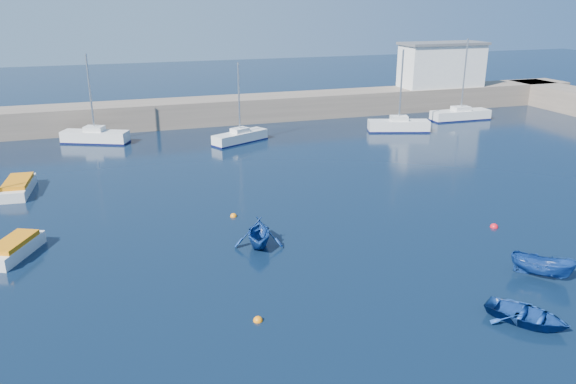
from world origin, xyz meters
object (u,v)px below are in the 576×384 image
object	(u,v)px
dinghy_center	(527,315)
sailboat_7	(399,125)
sailboat_6	(240,137)
dinghy_left	(259,232)
sailboat_5	(95,136)
harbor_office	(442,66)
motorboat_2	(18,187)
dinghy_right	(543,267)
motorboat_1	(15,248)
sailboat_8	(460,115)

from	to	relation	value
dinghy_center	sailboat_7	bearing A→B (deg)	35.27
sailboat_6	dinghy_left	size ratio (longest dim) A/B	2.40
sailboat_5	dinghy_left	world-z (taller)	sailboat_5
dinghy_center	dinghy_left	world-z (taller)	dinghy_left
harbor_office	dinghy_left	size ratio (longest dim) A/B	3.22
dinghy_left	sailboat_5	bearing A→B (deg)	123.19
harbor_office	sailboat_7	distance (m)	15.85
motorboat_2	dinghy_center	bearing A→B (deg)	-43.74
dinghy_left	dinghy_right	distance (m)	14.45
harbor_office	dinghy_center	xyz separation A→B (m)	(-23.71, -43.78, -4.75)
sailboat_7	dinghy_center	distance (m)	35.78
harbor_office	sailboat_7	world-z (taller)	sailboat_7
harbor_office	motorboat_1	distance (m)	54.13
sailboat_6	dinghy_center	distance (m)	34.30
sailboat_8	dinghy_left	distance (m)	39.67
dinghy_center	dinghy_right	world-z (taller)	dinghy_right
motorboat_1	sailboat_5	bearing A→B (deg)	105.53
sailboat_5	dinghy_center	bearing A→B (deg)	-131.62
motorboat_1	dinghy_center	distance (m)	25.29
sailboat_6	dinghy_left	distance (m)	23.54
dinghy_center	motorboat_1	bearing A→B (deg)	112.45
sailboat_5	sailboat_6	xyz separation A→B (m)	(12.95, -4.22, -0.08)
sailboat_7	dinghy_right	bearing A→B (deg)	-178.70
dinghy_right	sailboat_8	bearing A→B (deg)	18.18
motorboat_1	dinghy_right	size ratio (longest dim) A/B	1.34
harbor_office	motorboat_1	xyz separation A→B (m)	(-44.87, -29.92, -4.66)
sailboat_6	dinghy_center	size ratio (longest dim) A/B	2.21
dinghy_left	dinghy_right	xyz separation A→B (m)	(12.10, -7.89, -0.24)
sailboat_5	dinghy_right	size ratio (longest dim) A/B	2.73
sailboat_5	dinghy_center	distance (m)	41.87
motorboat_1	dinghy_left	bearing A→B (deg)	12.42
harbor_office	motorboat_2	size ratio (longest dim) A/B	2.09
sailboat_5	dinghy_center	size ratio (longest dim) A/B	2.44
sailboat_7	dinghy_left	distance (m)	30.86
sailboat_6	motorboat_2	size ratio (longest dim) A/B	1.56
dinghy_right	dinghy_left	bearing A→B (deg)	103.89
dinghy_center	dinghy_left	xyz separation A→B (m)	(-8.59, 10.98, 0.47)
sailboat_8	sailboat_5	bearing A→B (deg)	88.23
motorboat_2	dinghy_center	world-z (taller)	motorboat_2
sailboat_6	motorboat_2	xyz separation A→B (m)	(-18.16, -9.14, -0.11)
sailboat_8	sailboat_6	bearing A→B (deg)	96.20
dinghy_left	sailboat_8	bearing A→B (deg)	56.10
sailboat_6	dinghy_left	world-z (taller)	sailboat_6
sailboat_7	dinghy_left	world-z (taller)	sailboat_7
harbor_office	motorboat_2	xyz separation A→B (m)	(-45.86, -18.85, -4.65)
sailboat_5	sailboat_8	xyz separation A→B (m)	(38.78, -1.85, -0.03)
harbor_office	dinghy_right	bearing A→B (deg)	-116.41
motorboat_1	dinghy_left	distance (m)	12.90
sailboat_8	motorboat_2	distance (m)	45.47
sailboat_6	sailboat_7	bearing A→B (deg)	-118.18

